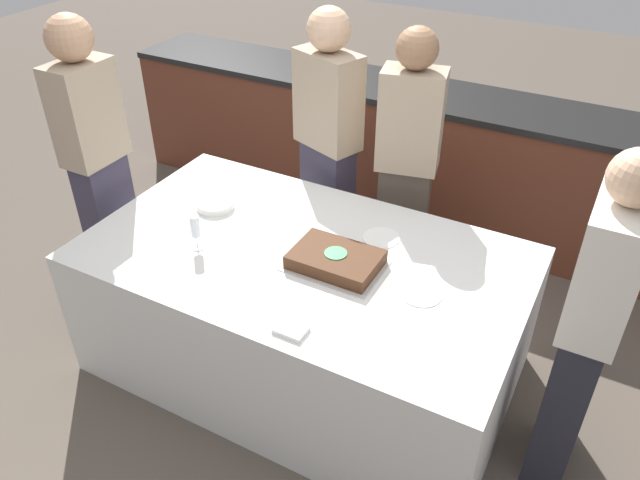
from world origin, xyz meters
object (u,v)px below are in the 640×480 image
(cake, at_px, (336,260))
(wine_glass, at_px, (195,227))
(person_seated_left, at_px, (98,162))
(person_cutting_cake, at_px, (407,167))
(person_standing_back, at_px, (328,145))
(person_seated_right, at_px, (588,328))
(plate_stack, at_px, (215,204))

(cake, relative_size, wine_glass, 2.42)
(person_seated_left, bearing_deg, cake, -90.72)
(person_cutting_cake, relative_size, person_standing_back, 0.98)
(person_seated_left, relative_size, person_seated_right, 1.07)
(person_seated_right, bearing_deg, person_seated_left, -90.00)
(cake, xyz_separation_m, wine_glass, (-0.63, -0.19, 0.08))
(cake, height_order, person_seated_left, person_seated_left)
(cake, xyz_separation_m, person_seated_right, (1.06, 0.02, 0.04))
(wine_glass, distance_m, person_cutting_cake, 1.19)
(person_cutting_cake, xyz_separation_m, person_standing_back, (-0.48, 0.00, 0.02))
(cake, distance_m, plate_stack, 0.78)
(person_cutting_cake, bearing_deg, person_standing_back, -12.32)
(cake, height_order, person_seated_right, person_seated_right)
(cake, relative_size, person_seated_right, 0.28)
(person_cutting_cake, bearing_deg, cake, 77.68)
(wine_glass, relative_size, person_seated_right, 0.11)
(cake, bearing_deg, wine_glass, -163.55)
(plate_stack, bearing_deg, cake, -11.01)
(cake, height_order, person_standing_back, person_standing_back)
(wine_glass, height_order, person_seated_right, person_seated_right)
(person_seated_left, bearing_deg, plate_stack, -78.46)
(person_cutting_cake, bearing_deg, wine_glass, 46.02)
(cake, bearing_deg, person_seated_left, 179.28)
(cake, xyz_separation_m, person_seated_left, (-1.42, 0.02, 0.12))
(plate_stack, bearing_deg, person_cutting_cake, 41.47)
(person_cutting_cake, bearing_deg, person_seated_left, 17.52)
(person_seated_left, bearing_deg, person_cutting_cake, -60.16)
(cake, height_order, plate_stack, cake)
(wine_glass, relative_size, person_seated_left, 0.11)
(plate_stack, xyz_separation_m, person_standing_back, (0.29, 0.68, 0.11))
(person_standing_back, bearing_deg, person_cutting_cake, -159.75)
(cake, bearing_deg, plate_stack, 168.99)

